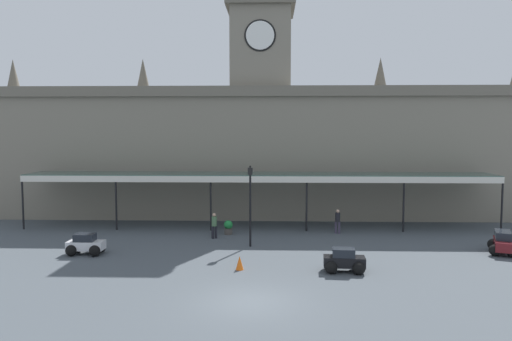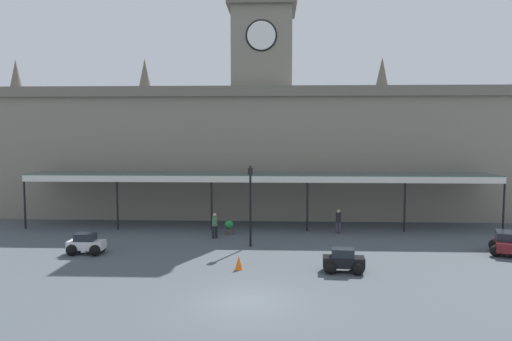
# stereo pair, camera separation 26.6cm
# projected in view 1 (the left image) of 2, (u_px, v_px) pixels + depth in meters

# --- Properties ---
(ground_plane) EXTENTS (140.00, 140.00, 0.00)m
(ground_plane) POSITION_uv_depth(u_px,v_px,m) (249.00, 302.00, 19.57)
(ground_plane) COLOR #464D53
(station_building) EXTENTS (43.96, 6.77, 17.90)m
(station_building) POSITION_uv_depth(u_px,v_px,m) (261.00, 146.00, 40.09)
(station_building) COLOR gray
(station_building) RESTS_ON ground
(entrance_canopy) EXTENTS (33.96, 3.26, 3.95)m
(entrance_canopy) POSITION_uv_depth(u_px,v_px,m) (259.00, 176.00, 34.66)
(entrance_canopy) COLOR #38564C
(entrance_canopy) RESTS_ON ground
(car_white_sedan) EXTENTS (2.06, 1.53, 1.19)m
(car_white_sedan) POSITION_uv_depth(u_px,v_px,m) (86.00, 246.00, 27.17)
(car_white_sedan) COLOR silver
(car_white_sedan) RESTS_ON ground
(car_black_sedan) EXTENTS (2.11, 1.62, 1.19)m
(car_black_sedan) POSITION_uv_depth(u_px,v_px,m) (344.00, 262.00, 23.77)
(car_black_sedan) COLOR black
(car_black_sedan) RESTS_ON ground
(car_maroon_estate) EXTENTS (2.04, 2.42, 1.27)m
(car_maroon_estate) POSITION_uv_depth(u_px,v_px,m) (503.00, 244.00, 27.38)
(car_maroon_estate) COLOR maroon
(car_maroon_estate) RESTS_ON ground
(pedestrian_beside_cars) EXTENTS (0.39, 0.34, 1.67)m
(pedestrian_beside_cars) POSITION_uv_depth(u_px,v_px,m) (338.00, 220.00, 32.72)
(pedestrian_beside_cars) COLOR #3F384C
(pedestrian_beside_cars) RESTS_ON ground
(pedestrian_near_entrance) EXTENTS (0.37, 0.34, 1.67)m
(pedestrian_near_entrance) POSITION_uv_depth(u_px,v_px,m) (214.00, 225.00, 31.22)
(pedestrian_near_entrance) COLOR black
(pedestrian_near_entrance) RESTS_ON ground
(victorian_lamppost) EXTENTS (0.30, 0.30, 4.97)m
(victorian_lamppost) POSITION_uv_depth(u_px,v_px,m) (250.00, 196.00, 28.85)
(victorian_lamppost) COLOR black
(victorian_lamppost) RESTS_ON ground
(traffic_cone) EXTENTS (0.40, 0.40, 0.71)m
(traffic_cone) POSITION_uv_depth(u_px,v_px,m) (240.00, 263.00, 24.12)
(traffic_cone) COLOR orange
(traffic_cone) RESTS_ON ground
(planter_by_canopy) EXTENTS (0.60, 0.60, 0.96)m
(planter_by_canopy) POSITION_uv_depth(u_px,v_px,m) (228.00, 227.00, 32.49)
(planter_by_canopy) COLOR #47423D
(planter_by_canopy) RESTS_ON ground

